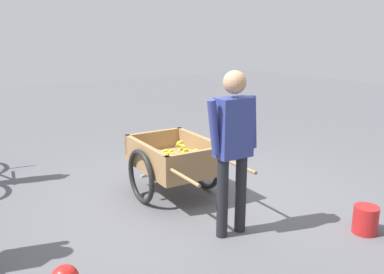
% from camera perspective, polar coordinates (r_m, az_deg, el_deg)
% --- Properties ---
extents(ground_plane, '(24.00, 24.00, 0.00)m').
position_cam_1_polar(ground_plane, '(4.92, 1.68, -8.63)').
color(ground_plane, '#56565B').
extents(fruit_cart, '(1.69, 0.98, 0.72)m').
position_cam_1_polar(fruit_cart, '(4.88, -2.46, -3.37)').
color(fruit_cart, '#937047').
rests_on(fruit_cart, ground).
extents(vendor_person, '(0.22, 0.57, 1.60)m').
position_cam_1_polar(vendor_person, '(3.82, 5.78, -0.38)').
color(vendor_person, black).
rests_on(vendor_person, ground).
extents(plastic_bucket, '(0.24, 0.24, 0.28)m').
position_cam_1_polar(plastic_bucket, '(4.44, 23.10, -10.59)').
color(plastic_bucket, '#B21E1E').
rests_on(plastic_bucket, ground).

